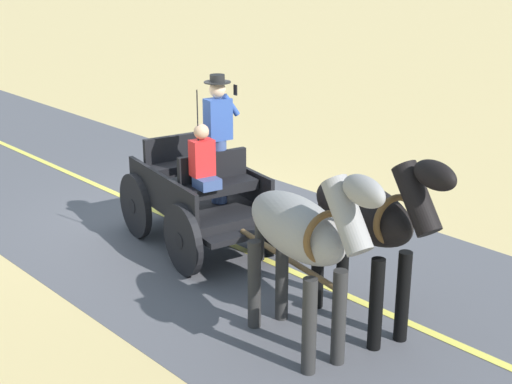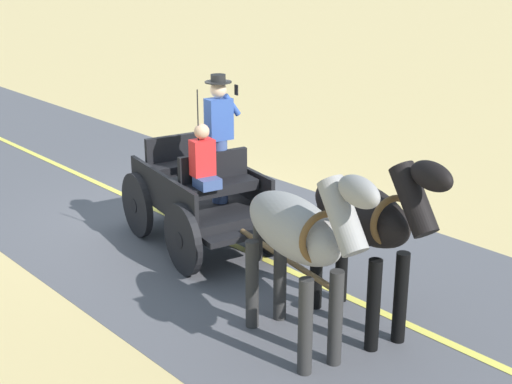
{
  "view_description": "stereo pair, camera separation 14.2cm",
  "coord_description": "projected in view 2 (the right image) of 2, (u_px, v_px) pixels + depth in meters",
  "views": [
    {
      "loc": [
        6.31,
        8.56,
        4.14
      ],
      "look_at": [
        0.31,
        2.05,
        1.1
      ],
      "focal_mm": 51.02,
      "sensor_mm": 36.0,
      "label": 1
    },
    {
      "loc": [
        6.2,
        8.66,
        4.14
      ],
      "look_at": [
        0.31,
        2.05,
        1.1
      ],
      "focal_mm": 51.02,
      "sensor_mm": 36.0,
      "label": 2
    }
  ],
  "objects": [
    {
      "name": "road_surface",
      "position": [
        183.0,
        222.0,
        11.36
      ],
      "size": [
        5.22,
        160.0,
        0.01
      ],
      "primitive_type": "cube",
      "color": "#4C4C51",
      "rests_on": "ground"
    },
    {
      "name": "road_centre_stripe",
      "position": [
        183.0,
        222.0,
        11.35
      ],
      "size": [
        0.12,
        160.0,
        0.0
      ],
      "primitive_type": "cube",
      "color": "#DBCC4C",
      "rests_on": "road_surface"
    },
    {
      "name": "horse_off_side",
      "position": [
        299.0,
        235.0,
        7.4
      ],
      "size": [
        0.88,
        2.15,
        2.21
      ],
      "color": "gray",
      "rests_on": "ground"
    },
    {
      "name": "horse_near_side",
      "position": [
        366.0,
        219.0,
        7.83
      ],
      "size": [
        0.9,
        2.15,
        2.21
      ],
      "color": "black",
      "rests_on": "ground"
    },
    {
      "name": "ground_plane",
      "position": [
        183.0,
        222.0,
        11.36
      ],
      "size": [
        200.0,
        200.0,
        0.0
      ],
      "primitive_type": "plane",
      "color": "tan"
    },
    {
      "name": "horse_drawn_carriage",
      "position": [
        203.0,
        192.0,
        10.23
      ],
      "size": [
        1.83,
        4.51,
        2.5
      ],
      "color": "black",
      "rests_on": "ground"
    }
  ]
}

